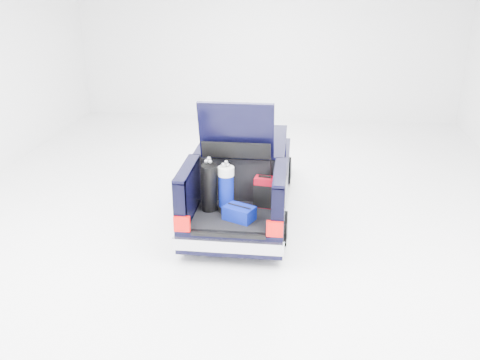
# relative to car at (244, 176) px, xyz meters

# --- Properties ---
(ground) EXTENTS (14.00, 14.00, 0.00)m
(ground) POSITION_rel_car_xyz_m (0.00, -0.11, -0.67)
(ground) COLOR white
(ground) RESTS_ON ground
(car) EXTENTS (1.87, 4.65, 2.47)m
(car) POSITION_rel_car_xyz_m (0.00, 0.00, 0.00)
(car) COLOR black
(car) RESTS_ON ground
(red_suitcase) EXTENTS (0.37, 0.26, 0.58)m
(red_suitcase) POSITION_rel_car_xyz_m (0.50, -1.20, 0.20)
(red_suitcase) COLOR maroon
(red_suitcase) RESTS_ON car
(black_golf_bag) EXTENTS (0.39, 0.43, 0.97)m
(black_golf_bag) POSITION_rel_car_xyz_m (-0.43, -1.49, 0.36)
(black_golf_bag) COLOR black
(black_golf_bag) RESTS_ON car
(blue_golf_bag) EXTENTS (0.29, 0.29, 0.92)m
(blue_golf_bag) POSITION_rel_car_xyz_m (-0.14, -1.47, 0.34)
(blue_golf_bag) COLOR black
(blue_golf_bag) RESTS_ON car
(blue_duffel) EXTENTS (0.58, 0.50, 0.26)m
(blue_duffel) POSITION_rel_car_xyz_m (0.12, -1.76, 0.05)
(blue_duffel) COLOR navy
(blue_duffel) RESTS_ON car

